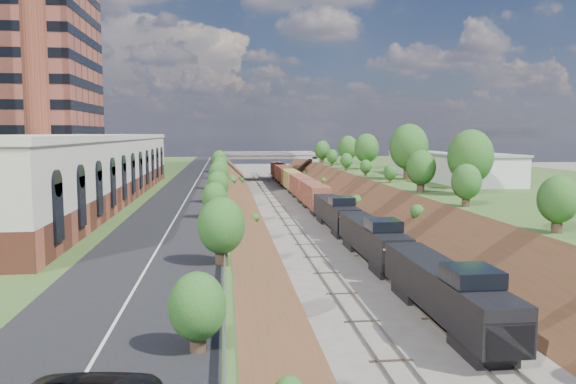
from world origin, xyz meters
The scene contains 17 objects.
platform_left centered at (-33.00, 60.00, 2.50)m, with size 44.00×180.00×5.00m, color #3B6027.
platform_right centered at (33.00, 60.00, 2.50)m, with size 44.00×180.00×5.00m, color #3B6027.
embankment_left centered at (-11.00, 60.00, 0.00)m, with size 7.07×180.00×7.07m, color brown.
embankment_right centered at (11.00, 60.00, 0.00)m, with size 7.07×180.00×7.07m, color brown.
rail_left_track centered at (-2.60, 60.00, 0.09)m, with size 1.58×180.00×0.18m, color gray.
rail_right_track centered at (2.60, 60.00, 0.09)m, with size 1.58×180.00×0.18m, color gray.
road centered at (-15.50, 60.00, 5.05)m, with size 8.00×180.00×0.10m, color black.
guardrail centered at (-11.40, 59.80, 5.55)m, with size 0.10×171.00×0.70m.
commercial_building centered at (-28.00, 38.00, 8.51)m, with size 14.30×62.30×7.00m.
highrise_tower centered at (-44.00, 72.00, 32.88)m, with size 22.00×22.00×53.90m.
smokestack centered at (-36.00, 56.00, 25.00)m, with size 3.20×3.20×40.00m, color brown.
overpass centered at (0.00, 122.00, 4.92)m, with size 24.50×8.30×7.40m.
white_building_near centered at (23.50, 52.00, 7.00)m, with size 9.00×12.00×4.00m, color silver.
white_building_far centered at (23.00, 74.00, 6.80)m, with size 8.00×10.00×3.60m, color silver.
tree_right_large centered at (17.00, 40.00, 9.38)m, with size 5.25×5.25×7.61m.
tree_left_crest centered at (-11.80, 20.00, 7.04)m, with size 2.45×2.45×3.55m.
freight_train centered at (2.60, 70.56, 2.46)m, with size 2.83×129.78×4.55m.
Camera 1 is at (-11.34, -22.29, 12.17)m, focal length 35.00 mm.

